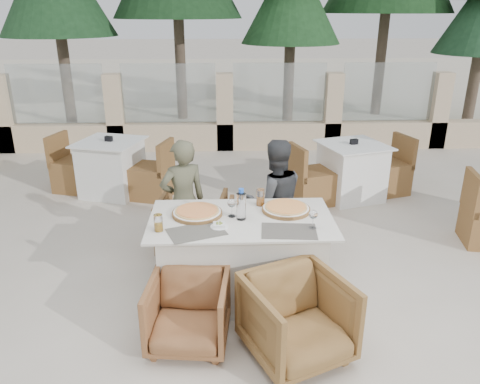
{
  "coord_description": "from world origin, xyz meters",
  "views": [
    {
      "loc": [
        -0.05,
        -3.74,
        2.47
      ],
      "look_at": [
        0.1,
        0.25,
        0.9
      ],
      "focal_mm": 35.0,
      "sensor_mm": 36.0,
      "label": 1
    }
  ],
  "objects_px": {
    "pizza_left": "(197,212)",
    "wine_glass_corner": "(313,218)",
    "beer_glass_left": "(158,223)",
    "armchair_far_right": "(260,233)",
    "water_bottle": "(241,204)",
    "wine_glass_centre": "(232,207)",
    "diner_left": "(183,202)",
    "bg_table_b": "(351,171)",
    "diner_right": "(274,202)",
    "armchair_far_left": "(193,223)",
    "armchair_near_right": "(297,319)",
    "pizza_right": "(286,208)",
    "beer_glass_right": "(260,197)",
    "bg_table_a": "(112,168)",
    "armchair_near_left": "(188,312)",
    "dining_table": "(241,257)",
    "olive_dish": "(219,225)"
  },
  "relations": [
    {
      "from": "olive_dish",
      "to": "armchair_far_left",
      "type": "distance_m",
      "value": 1.19
    },
    {
      "from": "water_bottle",
      "to": "armchair_near_right",
      "type": "xyz_separation_m",
      "value": [
        0.38,
        -0.82,
        -0.59
      ]
    },
    {
      "from": "beer_glass_left",
      "to": "olive_dish",
      "type": "distance_m",
      "value": 0.5
    },
    {
      "from": "armchair_far_left",
      "to": "armchair_near_right",
      "type": "relative_size",
      "value": 0.98
    },
    {
      "from": "armchair_far_left",
      "to": "olive_dish",
      "type": "bearing_deg",
      "value": 113.76
    },
    {
      "from": "wine_glass_centre",
      "to": "beer_glass_right",
      "type": "xyz_separation_m",
      "value": [
        0.27,
        0.24,
        -0.01
      ]
    },
    {
      "from": "olive_dish",
      "to": "diner_right",
      "type": "distance_m",
      "value": 1.0
    },
    {
      "from": "armchair_near_right",
      "to": "pizza_right",
      "type": "bearing_deg",
      "value": 64.57
    },
    {
      "from": "pizza_left",
      "to": "beer_glass_right",
      "type": "bearing_deg",
      "value": 18.85
    },
    {
      "from": "water_bottle",
      "to": "armchair_far_right",
      "type": "xyz_separation_m",
      "value": [
        0.22,
        0.64,
        -0.6
      ]
    },
    {
      "from": "wine_glass_corner",
      "to": "water_bottle",
      "type": "bearing_deg",
      "value": 160.59
    },
    {
      "from": "armchair_far_left",
      "to": "wine_glass_centre",
      "type": "bearing_deg",
      "value": 123.82
    },
    {
      "from": "water_bottle",
      "to": "wine_glass_corner",
      "type": "height_order",
      "value": "water_bottle"
    },
    {
      "from": "armchair_far_left",
      "to": "bg_table_b",
      "type": "relative_size",
      "value": 0.43
    },
    {
      "from": "wine_glass_centre",
      "to": "bg_table_a",
      "type": "distance_m",
      "value": 3.09
    },
    {
      "from": "beer_glass_left",
      "to": "armchair_near_left",
      "type": "height_order",
      "value": "beer_glass_left"
    },
    {
      "from": "armchair_far_right",
      "to": "armchair_near_left",
      "type": "xyz_separation_m",
      "value": [
        -0.66,
        -1.29,
        -0.03
      ]
    },
    {
      "from": "diner_left",
      "to": "bg_table_b",
      "type": "relative_size",
      "value": 0.79
    },
    {
      "from": "pizza_left",
      "to": "diner_right",
      "type": "relative_size",
      "value": 0.34
    },
    {
      "from": "pizza_right",
      "to": "armchair_far_right",
      "type": "relative_size",
      "value": 0.63
    },
    {
      "from": "armchair_near_left",
      "to": "diner_left",
      "type": "xyz_separation_m",
      "value": [
        -0.12,
        1.36,
        0.36
      ]
    },
    {
      "from": "pizza_left",
      "to": "beer_glass_right",
      "type": "distance_m",
      "value": 0.61
    },
    {
      "from": "water_bottle",
      "to": "diner_right",
      "type": "bearing_deg",
      "value": 61.5
    },
    {
      "from": "water_bottle",
      "to": "beer_glass_right",
      "type": "xyz_separation_m",
      "value": [
        0.19,
        0.3,
        -0.06
      ]
    },
    {
      "from": "dining_table",
      "to": "diner_left",
      "type": "height_order",
      "value": "diner_left"
    },
    {
      "from": "olive_dish",
      "to": "pizza_left",
      "type": "bearing_deg",
      "value": 127.31
    },
    {
      "from": "wine_glass_centre",
      "to": "armchair_near_right",
      "type": "height_order",
      "value": "wine_glass_centre"
    },
    {
      "from": "armchair_near_left",
      "to": "diner_right",
      "type": "height_order",
      "value": "diner_right"
    },
    {
      "from": "armchair_far_left",
      "to": "armchair_near_right",
      "type": "xyz_separation_m",
      "value": [
        0.87,
        -1.72,
        0.01
      ]
    },
    {
      "from": "beer_glass_left",
      "to": "armchair_far_right",
      "type": "height_order",
      "value": "beer_glass_left"
    },
    {
      "from": "armchair_near_left",
      "to": "armchair_near_right",
      "type": "xyz_separation_m",
      "value": [
        0.82,
        -0.17,
        0.04
      ]
    },
    {
      "from": "wine_glass_centre",
      "to": "bg_table_a",
      "type": "height_order",
      "value": "wine_glass_centre"
    },
    {
      "from": "dining_table",
      "to": "olive_dish",
      "type": "distance_m",
      "value": 0.48
    },
    {
      "from": "beer_glass_left",
      "to": "beer_glass_right",
      "type": "relative_size",
      "value": 0.93
    },
    {
      "from": "olive_dish",
      "to": "bg_table_b",
      "type": "height_order",
      "value": "olive_dish"
    },
    {
      "from": "water_bottle",
      "to": "bg_table_a",
      "type": "distance_m",
      "value": 3.19
    },
    {
      "from": "water_bottle",
      "to": "wine_glass_centre",
      "type": "height_order",
      "value": "water_bottle"
    },
    {
      "from": "armchair_far_right",
      "to": "bg_table_b",
      "type": "height_order",
      "value": "bg_table_b"
    },
    {
      "from": "diner_left",
      "to": "bg_table_a",
      "type": "xyz_separation_m",
      "value": [
        -1.16,
        1.92,
        -0.26
      ]
    },
    {
      "from": "wine_glass_centre",
      "to": "bg_table_a",
      "type": "bearing_deg",
      "value": 122.45
    },
    {
      "from": "pizza_right",
      "to": "wine_glass_corner",
      "type": "height_order",
      "value": "wine_glass_corner"
    },
    {
      "from": "diner_left",
      "to": "armchair_near_left",
      "type": "bearing_deg",
      "value": 72.71
    },
    {
      "from": "armchair_far_right",
      "to": "diner_left",
      "type": "height_order",
      "value": "diner_left"
    },
    {
      "from": "pizza_left",
      "to": "wine_glass_corner",
      "type": "height_order",
      "value": "wine_glass_corner"
    },
    {
      "from": "wine_glass_corner",
      "to": "bg_table_a",
      "type": "xyz_separation_m",
      "value": [
        -2.3,
        2.84,
        -0.48
      ]
    },
    {
      "from": "wine_glass_corner",
      "to": "armchair_far_left",
      "type": "relative_size",
      "value": 0.26
    },
    {
      "from": "bg_table_a",
      "to": "beer_glass_right",
      "type": "bearing_deg",
      "value": -34.49
    },
    {
      "from": "beer_glass_right",
      "to": "bg_table_a",
      "type": "distance_m",
      "value": 3.05
    },
    {
      "from": "armchair_near_right",
      "to": "bg_table_a",
      "type": "bearing_deg",
      "value": 97.52
    },
    {
      "from": "bg_table_a",
      "to": "diner_left",
      "type": "bearing_deg",
      "value": -42.64
    }
  ]
}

